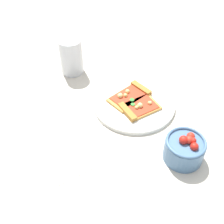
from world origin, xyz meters
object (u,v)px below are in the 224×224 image
(pizza_slice_far, at_px, (131,95))
(salad_bowl, at_px, (184,149))
(plate, at_px, (134,103))
(soda_glass, at_px, (71,58))
(pizza_slice_near, at_px, (138,108))
(paper_napkin, at_px, (68,161))

(pizza_slice_far, bearing_deg, salad_bowl, 10.76)
(pizza_slice_far, relative_size, salad_bowl, 1.44)
(plate, height_order, soda_glass, soda_glass)
(pizza_slice_near, bearing_deg, paper_napkin, -65.12)
(pizza_slice_far, bearing_deg, plate, 3.31)
(plate, relative_size, soda_glass, 2.02)
(pizza_slice_near, bearing_deg, salad_bowl, 13.95)
(salad_bowl, distance_m, paper_napkin, 0.32)
(pizza_slice_near, bearing_deg, soda_glass, -152.28)
(pizza_slice_near, height_order, pizza_slice_far, same)
(plate, distance_m, paper_napkin, 0.30)
(salad_bowl, relative_size, paper_napkin, 0.95)
(pizza_slice_near, bearing_deg, pizza_slice_far, -179.86)
(soda_glass, bearing_deg, paper_napkin, -14.85)
(plate, height_order, pizza_slice_near, pizza_slice_near)
(plate, bearing_deg, soda_glass, -148.74)
(salad_bowl, relative_size, soda_glass, 0.81)
(pizza_slice_far, xyz_separation_m, soda_glass, (-0.22, -0.15, 0.04))
(plate, bearing_deg, paper_napkin, -59.05)
(pizza_slice_far, height_order, salad_bowl, salad_bowl)
(paper_napkin, bearing_deg, salad_bowl, 74.01)
(pizza_slice_near, relative_size, paper_napkin, 1.15)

